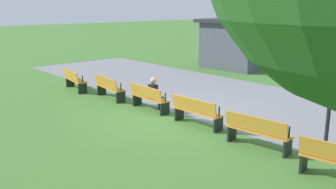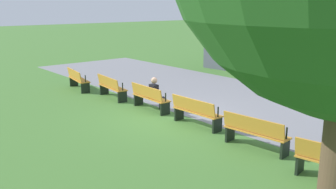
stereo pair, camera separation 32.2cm
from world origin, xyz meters
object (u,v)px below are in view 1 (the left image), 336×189
bench_0 (74,79)px  bench_3 (196,111)px  kiosk (234,43)px  bench_1 (109,87)px  bench_2 (149,97)px  bench_4 (257,131)px  person_seated (155,93)px

bench_0 → bench_3: 6.96m
kiosk → bench_3: bearing=-61.3°
bench_1 → bench_3: bearing=7.2°
bench_0 → bench_3: size_ratio=1.02×
bench_1 → bench_0: bearing=-167.4°
bench_2 → bench_3: (2.32, 0.00, 0.00)m
bench_0 → bench_4: bearing=10.8°
bench_0 → person_seated: 4.86m
bench_1 → person_seated: 2.54m
bench_4 → person_seated: bearing=171.0°
kiosk → bench_1: bearing=-85.9°
bench_3 → kiosk: (-6.07, 9.28, 0.97)m
bench_2 → bench_3: bearing=1.8°
bench_1 → kiosk: kiosk is taller
bench_3 → person_seated: bearing=174.5°
bench_4 → kiosk: bearing=126.3°
bench_0 → bench_3: (6.94, 0.44, 0.00)m
bench_4 → bench_1: bearing=174.6°
bench_3 → bench_4: 2.32m
bench_3 → kiosk: 11.13m
bench_2 → bench_4: size_ratio=0.99×
bench_0 → kiosk: 9.80m
bench_0 → bench_1: bearing=16.2°
bench_2 → bench_3: size_ratio=1.00×
bench_1 → bench_4: size_ratio=1.00×
bench_2 → kiosk: size_ratio=0.43×
bench_3 → person_seated: 2.14m
bench_0 → person_seated: (4.82, 0.57, 0.16)m
bench_2 → person_seated: (0.20, 0.14, 0.16)m
bench_4 → bench_0: bearing=176.4°
bench_4 → person_seated: person_seated is taller
kiosk → person_seated: bearing=-71.2°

